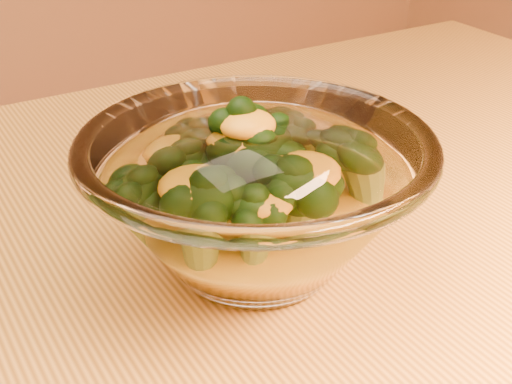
# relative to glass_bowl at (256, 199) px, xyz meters

# --- Properties ---
(glass_bowl) EXTENTS (0.23, 0.23, 0.10)m
(glass_bowl) POSITION_rel_glass_bowl_xyz_m (0.00, 0.00, 0.00)
(glass_bowl) COLOR white
(glass_bowl) RESTS_ON table
(cheese_sauce) EXTENTS (0.12, 0.12, 0.03)m
(cheese_sauce) POSITION_rel_glass_bowl_xyz_m (0.00, -0.00, -0.02)
(cheese_sauce) COLOR orange
(cheese_sauce) RESTS_ON glass_bowl
(broccoli_heap) EXTENTS (0.17, 0.14, 0.08)m
(broccoli_heap) POSITION_rel_glass_bowl_xyz_m (0.00, 0.01, 0.01)
(broccoli_heap) COLOR black
(broccoli_heap) RESTS_ON cheese_sauce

